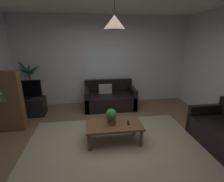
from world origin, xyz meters
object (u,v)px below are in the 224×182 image
couch_under_window (110,99)px  potted_plant_on_table (111,116)px  potted_palm_corner (31,86)px  pendant_lamp (114,22)px  tv_stand (29,107)px  bookshelf_corner (6,102)px  book_on_table_0 (112,124)px  remote_on_table_0 (128,123)px  tv (25,89)px  coffee_table (114,127)px

couch_under_window → potted_plant_on_table: couch_under_window is taller
potted_palm_corner → pendant_lamp: size_ratio=2.86×
tv_stand → pendant_lamp: pendant_lamp is taller
tv_stand → bookshelf_corner: bookshelf_corner is taller
book_on_table_0 → remote_on_table_0: (0.33, 0.01, -0.00)m
couch_under_window → potted_palm_corner: bearing=172.8°
potted_plant_on_table → pendant_lamp: bearing=-27.6°
tv_stand → tv: (0.00, -0.02, 0.51)m
potted_palm_corner → pendant_lamp: (2.21, -2.14, 1.65)m
potted_plant_on_table → tv_stand: size_ratio=0.37×
tv_stand → potted_palm_corner: (-0.03, 0.55, 0.44)m
book_on_table_0 → potted_plant_on_table: potted_plant_on_table is taller
book_on_table_0 → bookshelf_corner: 2.48m
couch_under_window → book_on_table_0: couch_under_window is taller
couch_under_window → potted_plant_on_table: (-0.19, -1.82, 0.30)m
bookshelf_corner → tv_stand: bearing=76.6°
coffee_table → potted_plant_on_table: size_ratio=3.46×
book_on_table_0 → tv: size_ratio=0.13×
bookshelf_corner → pendant_lamp: bearing=-18.9°
coffee_table → potted_palm_corner: (-2.21, 2.14, 0.34)m
tv → pendant_lamp: pendant_lamp is taller
coffee_table → tv: bearing=144.2°
coffee_table → pendant_lamp: size_ratio=2.17×
book_on_table_0 → tv_stand: (-2.14, 1.60, -0.17)m
potted_plant_on_table → tv_stand: potted_plant_on_table is taller
couch_under_window → bookshelf_corner: size_ratio=1.08×
tv → bookshelf_corner: 0.78m
tv → bookshelf_corner: bearing=-103.8°
book_on_table_0 → tv_stand: tv_stand is taller
couch_under_window → coffee_table: 1.85m
potted_plant_on_table → bookshelf_corner: (-2.31, 0.78, 0.13)m
potted_palm_corner → bookshelf_corner: bearing=-96.5°
coffee_table → tv: tv is taller
bookshelf_corner → couch_under_window: bearing=22.5°
book_on_table_0 → tv_stand: bearing=143.1°
book_on_table_0 → potted_plant_on_table: size_ratio=0.33×
remote_on_table_0 → tv_stand: size_ratio=0.18×
remote_on_table_0 → potted_plant_on_table: (-0.35, 0.03, 0.16)m
remote_on_table_0 → potted_palm_corner: size_ratio=0.11×
tv → pendant_lamp: size_ratio=1.58×
tv_stand → tv: 0.52m
couch_under_window → book_on_table_0: bearing=-95.3°
tv → bookshelf_corner: size_ratio=0.59×
couch_under_window → tv: bearing=-173.1°
book_on_table_0 → pendant_lamp: size_ratio=0.21×
coffee_table → pendant_lamp: (0.00, 0.00, 2.00)m
book_on_table_0 → potted_plant_on_table: (-0.02, 0.04, 0.16)m
tv_stand → pendant_lamp: bearing=-36.2°
tv_stand → potted_palm_corner: 0.70m
couch_under_window → remote_on_table_0: size_ratio=9.48×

